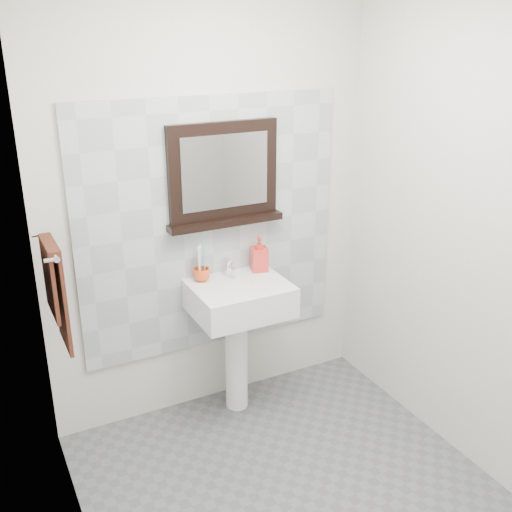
{
  "coord_description": "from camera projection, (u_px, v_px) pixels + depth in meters",
  "views": [
    {
      "loc": [
        -1.28,
        -1.99,
        2.25
      ],
      "look_at": [
        0.02,
        0.55,
        1.15
      ],
      "focal_mm": 42.0,
      "sensor_mm": 36.0,
      "label": 1
    }
  ],
  "objects": [
    {
      "name": "floor",
      "position": [
        303.0,
        505.0,
        3.01
      ],
      "size": [
        2.0,
        2.2,
        0.01
      ],
      "primitive_type": "cube",
      "color": "#5A5D5F",
      "rests_on": "ground"
    },
    {
      "name": "back_wall",
      "position": [
        211.0,
        210.0,
        3.47
      ],
      "size": [
        2.0,
        0.01,
        2.5
      ],
      "primitive_type": "cube",
      "color": "silver",
      "rests_on": "ground"
    },
    {
      "name": "left_wall",
      "position": [
        73.0,
        326.0,
        2.13
      ],
      "size": [
        0.01,
        2.2,
        2.5
      ],
      "primitive_type": "cube",
      "color": "silver",
      "rests_on": "ground"
    },
    {
      "name": "right_wall",
      "position": [
        482.0,
        240.0,
        2.98
      ],
      "size": [
        0.01,
        2.2,
        2.5
      ],
      "primitive_type": "cube",
      "color": "silver",
      "rests_on": "ground"
    },
    {
      "name": "splashback",
      "position": [
        212.0,
        227.0,
        3.49
      ],
      "size": [
        1.6,
        0.02,
        1.5
      ],
      "primitive_type": "cube",
      "color": "#ACB5BA",
      "rests_on": "back_wall"
    },
    {
      "name": "pedestal_sink",
      "position": [
        239.0,
        312.0,
        3.52
      ],
      "size": [
        0.55,
        0.44,
        0.96
      ],
      "color": "white",
      "rests_on": "ground"
    },
    {
      "name": "toothbrush_cup",
      "position": [
        202.0,
        274.0,
        3.47
      ],
      "size": [
        0.1,
        0.1,
        0.08
      ],
      "primitive_type": "imported",
      "rotation": [
        0.0,
        0.0,
        -0.03
      ],
      "color": "#F7511D",
      "rests_on": "pedestal_sink"
    },
    {
      "name": "toothbrushes",
      "position": [
        201.0,
        261.0,
        3.44
      ],
      "size": [
        0.05,
        0.04,
        0.21
      ],
      "color": "white",
      "rests_on": "toothbrush_cup"
    },
    {
      "name": "soap_dispenser",
      "position": [
        259.0,
        254.0,
        3.6
      ],
      "size": [
        0.12,
        0.12,
        0.21
      ],
      "primitive_type": "imported",
      "rotation": [
        0.0,
        0.0,
        -0.23
      ],
      "color": "red",
      "rests_on": "pedestal_sink"
    },
    {
      "name": "framed_mirror",
      "position": [
        223.0,
        177.0,
        3.39
      ],
      "size": [
        0.7,
        0.11,
        0.59
      ],
      "color": "black",
      "rests_on": "back_wall"
    },
    {
      "name": "towel_bar",
      "position": [
        49.0,
        246.0,
        2.81
      ],
      "size": [
        0.07,
        0.4,
        0.03
      ],
      "color": "silver",
      "rests_on": "left_wall"
    },
    {
      "name": "hand_towel",
      "position": [
        56.0,
        287.0,
        2.89
      ],
      "size": [
        0.06,
        0.3,
        0.55
      ],
      "color": "#34160E",
      "rests_on": "towel_bar"
    }
  ]
}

